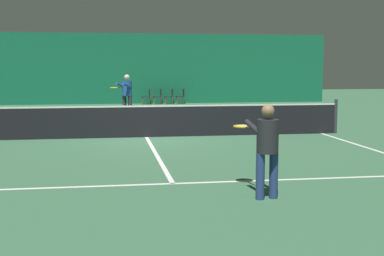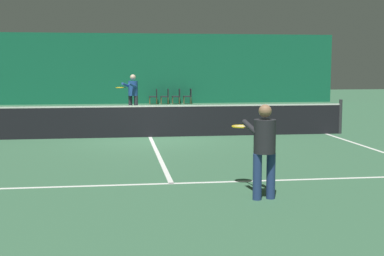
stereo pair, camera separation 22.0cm
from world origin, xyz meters
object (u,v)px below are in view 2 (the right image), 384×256
Objects in this scene: tennis_net at (150,120)px; courtside_chair_2 at (177,95)px; courtside_chair_0 at (154,95)px; player_far at (133,92)px; courtside_chair_3 at (189,95)px; player_near at (263,144)px; courtside_chair_1 at (166,95)px.

tennis_net reaches higher than courtside_chair_2.
courtside_chair_0 is at bearing -90.00° from courtside_chair_2.
courtside_chair_2 is at bearing -167.83° from player_far.
courtside_chair_2 and courtside_chair_3 have the same top height.
player_far is at bearing -3.66° from player_near.
courtside_chair_1 is 1.00× the size of courtside_chair_2.
player_near is 1.80× the size of courtside_chair_3.
tennis_net is 14.29× the size of courtside_chair_0.
courtside_chair_1 and courtside_chair_2 have the same top height.
courtside_chair_1 is (0.64, 0.00, 0.00)m from courtside_chair_0.
player_near reaches higher than tennis_net.
courtside_chair_0 is 1.00× the size of courtside_chair_3.
courtside_chair_2 is (1.27, 0.00, 0.00)m from courtside_chair_0.
courtside_chair_3 is at bearing 77.77° from tennis_net.
courtside_chair_2 is (1.02, 21.48, -0.40)m from player_near.
courtside_chair_2 is at bearing 90.00° from courtside_chair_1.
player_far is at bearing -11.44° from courtside_chair_0.
player_far is 7.68m from courtside_chair_3.
courtside_chair_3 is at bearing 90.00° from courtside_chair_1.
courtside_chair_3 is (2.99, 13.79, -0.03)m from tennis_net.
courtside_chair_3 is at bearing -172.27° from player_far.
player_far is at bearing -21.12° from courtside_chair_2.
courtside_chair_1 is 1.27m from courtside_chair_3.
player_near is at bearing 0.68° from courtside_chair_0.
courtside_chair_3 is (1.65, 21.48, -0.40)m from player_near.
courtside_chair_1 is (1.72, 13.79, -0.03)m from tennis_net.
courtside_chair_0 is at bearing -9.45° from player_near.
tennis_net is 14.29× the size of courtside_chair_1.
player_near reaches higher than courtside_chair_0.
player_far reaches higher than tennis_net.
courtside_chair_2 is at bearing 90.00° from courtside_chair_0.
player_near reaches higher than courtside_chair_3.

